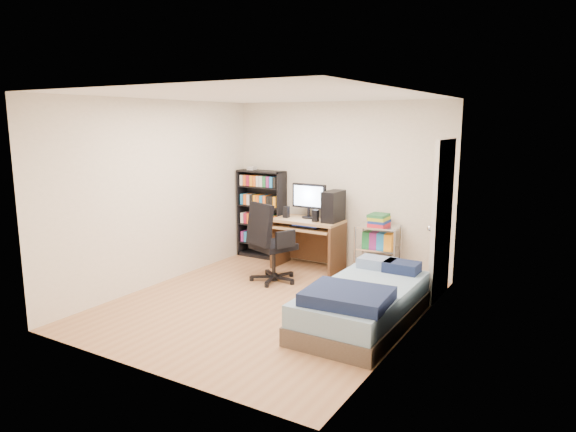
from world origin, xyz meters
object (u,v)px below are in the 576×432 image
Objects in this scene: office_chair at (271,256)px; bed at (363,303)px; media_shelf at (261,213)px; computer_desk at (316,224)px.

bed is (1.71, -0.79, -0.11)m from office_chair.
bed is at bearing -35.64° from media_shelf.
computer_desk is at bearing 131.34° from bed.
media_shelf is at bearing 144.36° from bed.
media_shelf reaches higher than bed.
office_chair is (0.85, -1.04, -0.38)m from media_shelf.
media_shelf reaches higher than office_chair.
office_chair is at bearing -50.77° from media_shelf.
computer_desk reaches higher than bed.
bed is at bearing -3.27° from office_chair.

